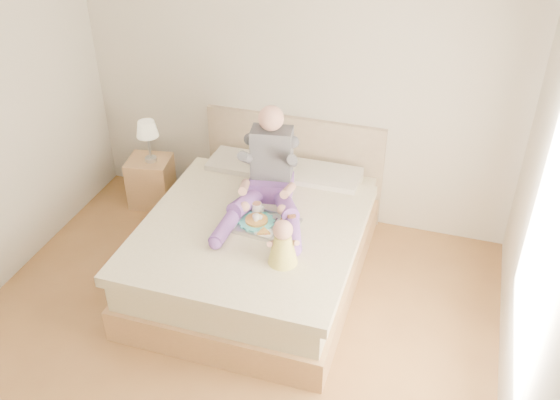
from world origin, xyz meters
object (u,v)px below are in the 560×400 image
(bed, at_px, (260,241))
(baby, at_px, (283,245))
(adult, at_px, (269,178))
(tray, at_px, (267,223))
(nightstand, at_px, (151,181))

(bed, height_order, baby, bed)
(adult, bearing_deg, tray, -82.68)
(adult, bearing_deg, bed, -112.25)
(adult, relative_size, tray, 2.15)
(bed, xyz_separation_m, tray, (0.13, -0.17, 0.32))
(bed, xyz_separation_m, adult, (0.03, 0.15, 0.54))
(nightstand, height_order, baby, baby)
(bed, relative_size, baby, 6.02)
(adult, distance_m, tray, 0.39)
(bed, height_order, nightstand, bed)
(tray, bearing_deg, baby, -51.67)
(adult, distance_m, baby, 0.77)
(bed, bearing_deg, tray, -52.80)
(tray, bearing_deg, adult, 111.91)
(tray, xyz_separation_m, baby, (0.24, -0.38, 0.12))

